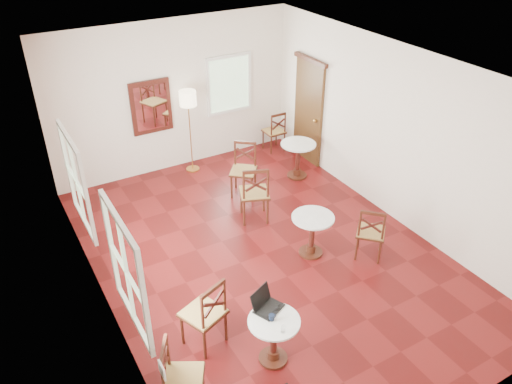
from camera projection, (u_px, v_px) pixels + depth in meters
ground at (265, 254)px, 8.13m from camera, size 7.00×7.00×0.00m
room_shell at (253, 141)px, 7.33m from camera, size 5.02×7.02×3.01m
cafe_table_near at (274, 336)px, 6.12m from camera, size 0.63×0.63×0.67m
cafe_table_mid at (312, 231)px, 7.92m from camera, size 0.67×0.67×0.70m
cafe_table_back at (298, 156)px, 10.05m from camera, size 0.69×0.69×0.73m
chair_near_a at (205, 313)px, 6.29m from camera, size 0.62×0.62×1.03m
chair_near_b at (181, 378)px, 5.53m from camera, size 0.60×0.60×0.95m
chair_mid_a at (254, 193)px, 8.70m from camera, size 0.64×0.64×1.08m
chair_mid_b at (371, 232)px, 7.84m from camera, size 0.61×0.61×0.93m
chair_back_a at (275, 131)px, 11.06m from camera, size 0.42×0.42×0.91m
chair_back_b at (244, 170)px, 9.47m from camera, size 0.66×0.66×1.01m
floor_lamp at (188, 104)px, 9.77m from camera, size 0.33×0.33×1.70m
laptop at (265, 304)px, 6.14m from camera, size 0.43×0.40×0.25m
mouse at (277, 309)px, 6.13m from camera, size 0.11×0.09×0.03m
navy_mug at (272, 317)px, 5.98m from camera, size 0.10×0.07×0.08m
water_glass at (283, 329)px, 5.81m from camera, size 0.05×0.05×0.09m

